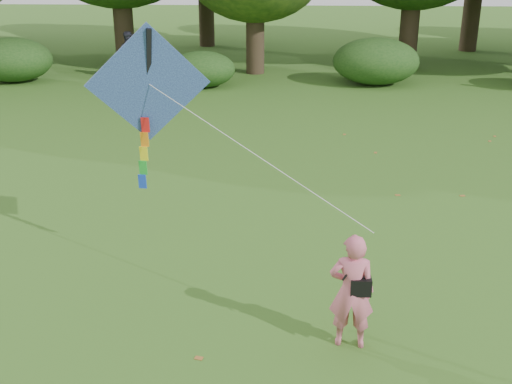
{
  "coord_description": "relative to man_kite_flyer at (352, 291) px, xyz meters",
  "views": [
    {
      "loc": [
        -0.73,
        -8.39,
        5.66
      ],
      "look_at": [
        -1.18,
        2.0,
        1.5
      ],
      "focal_mm": 45.0,
      "sensor_mm": 36.0,
      "label": 1
    }
  ],
  "objects": [
    {
      "name": "fallen_leaves",
      "position": [
        2.12,
        6.61,
        -0.89
      ],
      "size": [
        11.23,
        14.18,
        0.01
      ],
      "color": "brown",
      "rests_on": "ground"
    },
    {
      "name": "ground",
      "position": [
        -0.3,
        0.3,
        -0.9
      ],
      "size": [
        100.0,
        100.0,
        0.0
      ],
      "primitive_type": "plane",
      "color": "#265114",
      "rests_on": "ground"
    },
    {
      "name": "crossbody_bag",
      "position": [
        0.12,
        -0.03,
        0.12
      ],
      "size": [
        0.43,
        0.2,
        0.71
      ],
      "color": "black",
      "rests_on": "ground"
    },
    {
      "name": "flying_kite",
      "position": [
        -3.28,
        2.38,
        2.42
      ],
      "size": [
        4.54,
        2.74,
        2.91
      ],
      "color": "#225B97",
      "rests_on": "ground"
    },
    {
      "name": "man_kite_flyer",
      "position": [
        0.0,
        0.0,
        0.0
      ],
      "size": [
        0.69,
        0.49,
        1.8
      ],
      "primitive_type": "imported",
      "rotation": [
        0.0,
        0.0,
        3.05
      ],
      "color": "#D06278",
      "rests_on": "ground"
    },
    {
      "name": "bystander_left",
      "position": [
        -7.52,
        18.91,
        0.08
      ],
      "size": [
        1.21,
        1.18,
        1.97
      ],
      "primitive_type": "imported",
      "rotation": [
        0.0,
        0.0,
        0.68
      ],
      "color": "#262633",
      "rests_on": "ground"
    },
    {
      "name": "shrub_band",
      "position": [
        -1.02,
        17.9,
        -0.04
      ],
      "size": [
        39.15,
        3.22,
        1.88
      ],
      "color": "#264919",
      "rests_on": "ground"
    }
  ]
}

